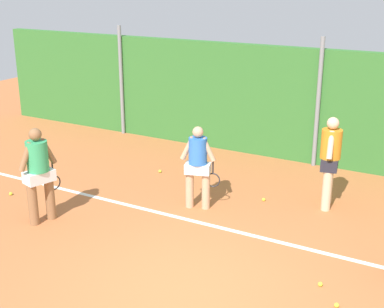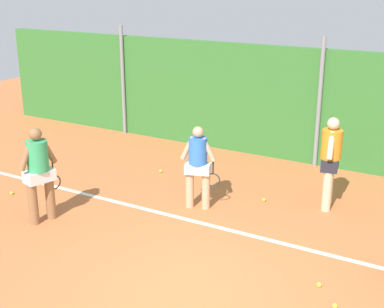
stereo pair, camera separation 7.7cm
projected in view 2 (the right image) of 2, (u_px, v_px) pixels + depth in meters
name	position (u px, v px, depth m)	size (l,w,h in m)	color
ground_plane	(238.00, 239.00, 9.07)	(29.31, 29.31, 0.00)	#B76638
hedge_fence_backdrop	(321.00, 108.00, 12.27)	(19.05, 0.25, 2.69)	#33702D
fence_post_left	(123.00, 81.00, 14.65)	(0.10, 0.10, 2.98)	gray
fence_post_center	(319.00, 103.00, 12.07)	(0.10, 0.10, 2.98)	gray
court_baseline_paint	(244.00, 234.00, 9.25)	(13.92, 0.10, 0.01)	white
player_foreground_near	(39.00, 170.00, 9.44)	(0.43, 0.80, 1.76)	#8C603D
player_midcourt	(198.00, 163.00, 10.01)	(0.72, 0.41, 1.62)	tan
player_backcourt_far	(330.00, 158.00, 10.02)	(0.40, 0.73, 1.78)	beige
tennis_ball_1	(12.00, 193.00, 10.89)	(0.07, 0.07, 0.07)	#CCDB33
tennis_ball_2	(319.00, 285.00, 7.67)	(0.07, 0.07, 0.07)	#CCDB33
tennis_ball_5	(264.00, 200.00, 10.56)	(0.07, 0.07, 0.07)	#CCDB33
tennis_ball_7	(161.00, 171.00, 12.10)	(0.07, 0.07, 0.07)	#CCDB33
tennis_ball_8	(335.00, 306.00, 7.19)	(0.07, 0.07, 0.07)	#CCDB33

